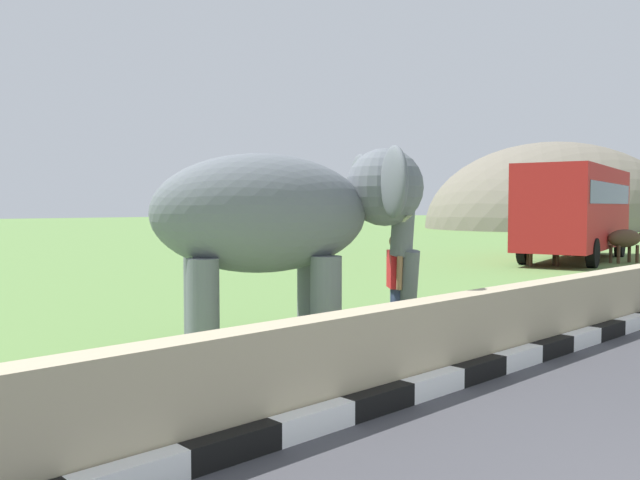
# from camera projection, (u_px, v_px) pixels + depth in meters

# --- Properties ---
(striped_curb) EXTENTS (16.20, 0.20, 0.24)m
(striped_curb) POSITION_uv_depth(u_px,v_px,m) (348.00, 411.00, 6.25)
(striped_curb) COLOR white
(striped_curb) RESTS_ON ground_plane
(barrier_parapet) EXTENTS (28.00, 0.36, 1.00)m
(barrier_parapet) POSITION_uv_depth(u_px,v_px,m) (463.00, 334.00, 8.06)
(barrier_parapet) COLOR tan
(barrier_parapet) RESTS_ON ground_plane
(elephant) EXTENTS (3.95, 3.44, 2.94)m
(elephant) POSITION_uv_depth(u_px,v_px,m) (286.00, 217.00, 9.39)
(elephant) COLOR slate
(elephant) RESTS_ON ground_plane
(person_handler) EXTENTS (0.48, 0.56, 1.66)m
(person_handler) POSITION_uv_depth(u_px,v_px,m) (396.00, 281.00, 10.10)
(person_handler) COLOR navy
(person_handler) RESTS_ON ground_plane
(bus_red) EXTENTS (9.13, 4.49, 3.50)m
(bus_red) POSITION_uv_depth(u_px,v_px,m) (576.00, 206.00, 24.88)
(bus_red) COLOR #B21E1E
(bus_red) RESTS_ON ground_plane
(cow_near) EXTENTS (1.61, 1.66, 1.23)m
(cow_near) POSITION_uv_depth(u_px,v_px,m) (544.00, 241.00, 22.64)
(cow_near) COLOR #473323
(cow_near) RESTS_ON ground_plane
(cow_mid) EXTENTS (1.91, 1.11, 1.23)m
(cow_mid) POSITION_uv_depth(u_px,v_px,m) (625.00, 239.00, 23.88)
(cow_mid) COLOR #473323
(cow_mid) RESTS_ON ground_plane
(cow_far) EXTENTS (1.91, 0.75, 1.23)m
(cow_far) POSITION_uv_depth(u_px,v_px,m) (572.00, 235.00, 27.35)
(cow_far) COLOR tan
(cow_far) RESTS_ON ground_plane
(hill_east) EXTENTS (28.02, 22.41, 16.33)m
(hill_east) POSITION_uv_depth(u_px,v_px,m) (554.00, 227.00, 63.13)
(hill_east) COLOR slate
(hill_east) RESTS_ON ground_plane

